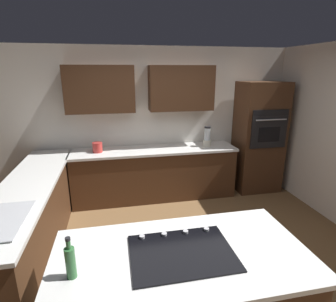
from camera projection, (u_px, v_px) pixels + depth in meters
ground_plane at (185, 257)px, 3.30m from camera, size 14.00×14.00×0.00m
wall_back at (153, 114)px, 4.78m from camera, size 6.00×0.44×2.60m
lower_cabinets_back at (155, 174)px, 4.77m from camera, size 2.80×0.60×0.86m
countertop_back at (154, 150)px, 4.64m from camera, size 2.84×0.64×0.04m
lower_cabinets_side at (33, 219)px, 3.34m from camera, size 0.60×2.90×0.86m
countertop_side at (27, 185)px, 3.21m from camera, size 0.64×2.94×0.04m
island_top at (182, 256)px, 2.00m from camera, size 1.91×0.99×0.04m
wall_oven at (259, 137)px, 4.97m from camera, size 0.80×0.66×2.01m
cooktop at (182, 252)px, 1.99m from camera, size 0.76×0.56×0.03m
blender at (207, 138)px, 4.77m from camera, size 0.15×0.15×0.36m
kettle at (97, 147)px, 4.43m from camera, size 0.16×0.16×0.17m
oil_bottle at (70, 261)px, 1.73m from camera, size 0.07×0.07×0.30m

